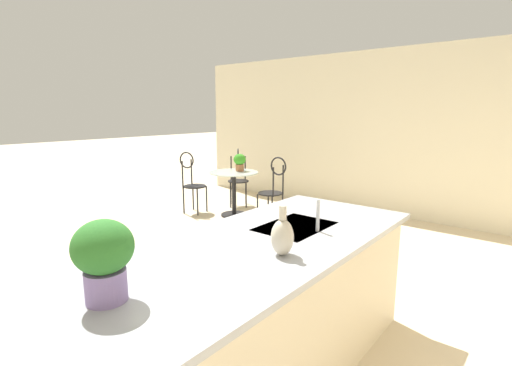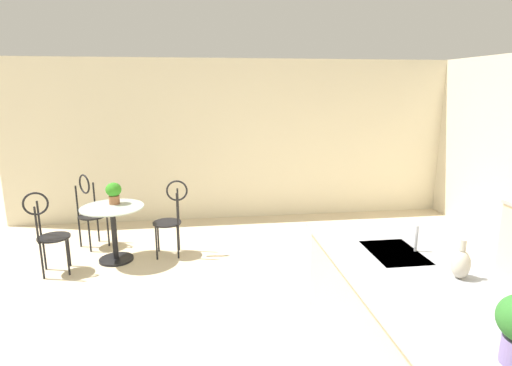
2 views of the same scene
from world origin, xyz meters
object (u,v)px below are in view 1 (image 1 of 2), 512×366
at_px(chair_near_window, 238,174).
at_px(chair_toward_desk, 273,187).
at_px(chair_by_island, 192,179).
at_px(bistro_table, 234,189).
at_px(potted_plant_on_table, 240,161).
at_px(potted_plant_counter_far, 104,255).
at_px(vase_on_counter, 282,236).

relative_size(chair_near_window, chair_toward_desk, 1.00).
height_order(chair_near_window, chair_by_island, same).
xyz_separation_m(bistro_table, chair_toward_desk, (-0.10, 0.73, 0.13)).
height_order(chair_by_island, potted_plant_on_table, chair_by_island).
bearing_deg(chair_near_window, chair_toward_desk, 67.11).
relative_size(bistro_table, potted_plant_counter_far, 2.22).
bearing_deg(potted_plant_counter_far, potted_plant_on_table, -145.34).
relative_size(potted_plant_on_table, potted_plant_counter_far, 0.79).
distance_m(chair_near_window, potted_plant_counter_far, 5.33).
bearing_deg(bistro_table, vase_on_counter, 46.41).
bearing_deg(potted_plant_counter_far, chair_toward_desk, -153.06).
bearing_deg(potted_plant_on_table, chair_toward_desk, 86.69).
xyz_separation_m(chair_near_window, chair_by_island, (0.88, -0.27, 0.00)).
relative_size(chair_toward_desk, potted_plant_counter_far, 2.90).
xyz_separation_m(chair_by_island, potted_plant_counter_far, (3.42, 3.37, 0.55)).
bearing_deg(chair_by_island, chair_near_window, 162.84).
distance_m(chair_toward_desk, potted_plant_on_table, 0.80).
xyz_separation_m(chair_near_window, potted_plant_counter_far, (4.30, 3.10, 0.55)).
xyz_separation_m(chair_toward_desk, potted_plant_counter_far, (3.80, 1.93, 0.55)).
distance_m(chair_near_window, chair_toward_desk, 1.27).
bearing_deg(bistro_table, chair_toward_desk, 97.62).
bearing_deg(bistro_table, chair_near_window, -143.58).
height_order(chair_toward_desk, potted_plant_counter_far, potted_plant_counter_far).
bearing_deg(bistro_table, potted_plant_on_table, 177.77).
relative_size(chair_by_island, vase_on_counter, 3.62).
bearing_deg(chair_by_island, vase_on_counter, 55.45).
bearing_deg(vase_on_counter, chair_toward_desk, -142.65).
relative_size(chair_toward_desk, potted_plant_on_table, 3.66).
bearing_deg(chair_by_island, chair_toward_desk, 105.05).
bearing_deg(potted_plant_counter_far, chair_by_island, -135.37).
height_order(bistro_table, potted_plant_counter_far, potted_plant_counter_far).
height_order(potted_plant_on_table, potted_plant_counter_far, potted_plant_counter_far).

